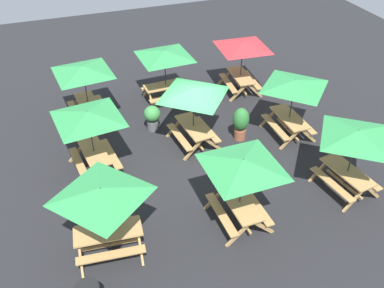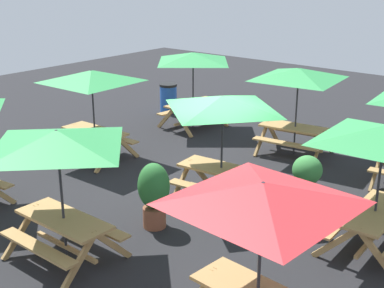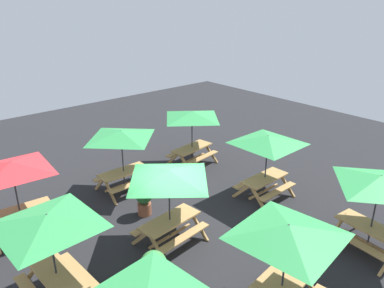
{
  "view_description": "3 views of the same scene",
  "coord_description": "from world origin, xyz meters",
  "px_view_note": "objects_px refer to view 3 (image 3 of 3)",
  "views": [
    {
      "loc": [
        11.58,
        -4.27,
        9.32
      ],
      "look_at": [
        0.85,
        -0.41,
        0.9
      ],
      "focal_mm": 40.0,
      "sensor_mm": 36.0,
      "label": 1
    },
    {
      "loc": [
        -6.45,
        8.45,
        4.79
      ],
      "look_at": [
        0.85,
        -0.41,
        0.9
      ],
      "focal_mm": 50.0,
      "sensor_mm": 36.0,
      "label": 2
    },
    {
      "loc": [
        -5.69,
        -7.07,
        6.56
      ],
      "look_at": [
        3.65,
        3.73,
        0.9
      ],
      "focal_mm": 35.0,
      "sensor_mm": 36.0,
      "label": 3
    }
  ],
  "objects_px": {
    "picnic_table_2": "(192,119)",
    "picnic_table_7": "(121,139)",
    "picnic_table_4": "(268,144)",
    "picnic_table_1": "(379,186)",
    "picnic_table_6": "(169,180)",
    "picnic_table_0": "(48,227)",
    "potted_plant_0": "(144,194)",
    "picnic_table_3": "(287,238)",
    "potted_plant_1": "(154,268)",
    "picnic_table_8": "(12,172)"
  },
  "relations": [
    {
      "from": "picnic_table_4",
      "to": "picnic_table_7",
      "type": "relative_size",
      "value": 1.21
    },
    {
      "from": "picnic_table_0",
      "to": "picnic_table_6",
      "type": "height_order",
      "value": "same"
    },
    {
      "from": "picnic_table_7",
      "to": "picnic_table_0",
      "type": "bearing_deg",
      "value": -137.59
    },
    {
      "from": "picnic_table_0",
      "to": "picnic_table_7",
      "type": "bearing_deg",
      "value": -50.44
    },
    {
      "from": "picnic_table_3",
      "to": "picnic_table_6",
      "type": "bearing_deg",
      "value": 87.39
    },
    {
      "from": "potted_plant_1",
      "to": "potted_plant_0",
      "type": "bearing_deg",
      "value": 59.94
    },
    {
      "from": "picnic_table_7",
      "to": "potted_plant_0",
      "type": "height_order",
      "value": "picnic_table_7"
    },
    {
      "from": "picnic_table_0",
      "to": "picnic_table_7",
      "type": "relative_size",
      "value": 1.21
    },
    {
      "from": "picnic_table_8",
      "to": "potted_plant_1",
      "type": "relative_size",
      "value": 2.79
    },
    {
      "from": "picnic_table_1",
      "to": "potted_plant_0",
      "type": "distance_m",
      "value": 6.75
    },
    {
      "from": "picnic_table_0",
      "to": "picnic_table_7",
      "type": "xyz_separation_m",
      "value": [
        3.91,
        3.58,
        0.0
      ]
    },
    {
      "from": "picnic_table_0",
      "to": "picnic_table_3",
      "type": "xyz_separation_m",
      "value": [
        3.53,
        -3.56,
        0.0
      ]
    },
    {
      "from": "picnic_table_3",
      "to": "picnic_table_2",
      "type": "bearing_deg",
      "value": 55.98
    },
    {
      "from": "picnic_table_7",
      "to": "picnic_table_1",
      "type": "bearing_deg",
      "value": -66.2
    },
    {
      "from": "picnic_table_0",
      "to": "potted_plant_0",
      "type": "bearing_deg",
      "value": -66.42
    },
    {
      "from": "picnic_table_8",
      "to": "picnic_table_6",
      "type": "bearing_deg",
      "value": -43.08
    },
    {
      "from": "picnic_table_6",
      "to": "potted_plant_1",
      "type": "height_order",
      "value": "picnic_table_6"
    },
    {
      "from": "picnic_table_2",
      "to": "picnic_table_8",
      "type": "xyz_separation_m",
      "value": [
        -6.99,
        -0.4,
        0.0
      ]
    },
    {
      "from": "picnic_table_4",
      "to": "potted_plant_0",
      "type": "relative_size",
      "value": 2.19
    },
    {
      "from": "picnic_table_2",
      "to": "picnic_table_7",
      "type": "bearing_deg",
      "value": 174.54
    },
    {
      "from": "picnic_table_1",
      "to": "picnic_table_8",
      "type": "height_order",
      "value": "same"
    },
    {
      "from": "picnic_table_3",
      "to": "picnic_table_8",
      "type": "distance_m",
      "value": 7.61
    },
    {
      "from": "picnic_table_4",
      "to": "potted_plant_0",
      "type": "bearing_deg",
      "value": 153.24
    },
    {
      "from": "potted_plant_0",
      "to": "potted_plant_1",
      "type": "xyz_separation_m",
      "value": [
        -1.67,
        -2.88,
        -0.14
      ]
    },
    {
      "from": "picnic_table_8",
      "to": "potted_plant_1",
      "type": "distance_m",
      "value": 4.92
    },
    {
      "from": "picnic_table_2",
      "to": "picnic_table_4",
      "type": "height_order",
      "value": "same"
    },
    {
      "from": "picnic_table_1",
      "to": "picnic_table_6",
      "type": "bearing_deg",
      "value": 51.34
    },
    {
      "from": "picnic_table_3",
      "to": "picnic_table_7",
      "type": "distance_m",
      "value": 7.15
    },
    {
      "from": "picnic_table_3",
      "to": "potted_plant_0",
      "type": "relative_size",
      "value": 2.18
    },
    {
      "from": "picnic_table_0",
      "to": "picnic_table_1",
      "type": "distance_m",
      "value": 8.11
    },
    {
      "from": "picnic_table_0",
      "to": "picnic_table_4",
      "type": "height_order",
      "value": "same"
    },
    {
      "from": "picnic_table_4",
      "to": "picnic_table_0",
      "type": "bearing_deg",
      "value": 178.52
    },
    {
      "from": "potted_plant_1",
      "to": "picnic_table_6",
      "type": "bearing_deg",
      "value": 40.04
    },
    {
      "from": "picnic_table_1",
      "to": "picnic_table_4",
      "type": "relative_size",
      "value": 0.83
    },
    {
      "from": "picnic_table_7",
      "to": "potted_plant_1",
      "type": "relative_size",
      "value": 2.31
    },
    {
      "from": "picnic_table_0",
      "to": "potted_plant_1",
      "type": "height_order",
      "value": "picnic_table_0"
    },
    {
      "from": "picnic_table_7",
      "to": "potted_plant_0",
      "type": "relative_size",
      "value": 1.81
    },
    {
      "from": "picnic_table_0",
      "to": "picnic_table_7",
      "type": "distance_m",
      "value": 5.3
    },
    {
      "from": "picnic_table_1",
      "to": "potted_plant_0",
      "type": "relative_size",
      "value": 1.81
    },
    {
      "from": "picnic_table_6",
      "to": "picnic_table_1",
      "type": "bearing_deg",
      "value": -50.12
    },
    {
      "from": "picnic_table_7",
      "to": "potted_plant_0",
      "type": "bearing_deg",
      "value": -101.23
    },
    {
      "from": "picnic_table_0",
      "to": "picnic_table_4",
      "type": "xyz_separation_m",
      "value": [
        7.33,
        -0.04,
        0.0
      ]
    },
    {
      "from": "picnic_table_2",
      "to": "picnic_table_7",
      "type": "height_order",
      "value": "same"
    },
    {
      "from": "picnic_table_6",
      "to": "potted_plant_0",
      "type": "xyz_separation_m",
      "value": [
        0.29,
        1.73,
        -1.27
      ]
    },
    {
      "from": "potted_plant_0",
      "to": "potted_plant_1",
      "type": "bearing_deg",
      "value": -120.06
    },
    {
      "from": "picnic_table_6",
      "to": "potted_plant_1",
      "type": "distance_m",
      "value": 2.28
    },
    {
      "from": "picnic_table_4",
      "to": "picnic_table_7",
      "type": "xyz_separation_m",
      "value": [
        -3.42,
        3.62,
        0.0
      ]
    },
    {
      "from": "picnic_table_3",
      "to": "potted_plant_0",
      "type": "distance_m",
      "value": 5.48
    },
    {
      "from": "picnic_table_8",
      "to": "picnic_table_3",
      "type": "bearing_deg",
      "value": -60.18
    },
    {
      "from": "picnic_table_0",
      "to": "potted_plant_0",
      "type": "xyz_separation_m",
      "value": [
        3.55,
        1.77,
        -1.27
      ]
    }
  ]
}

